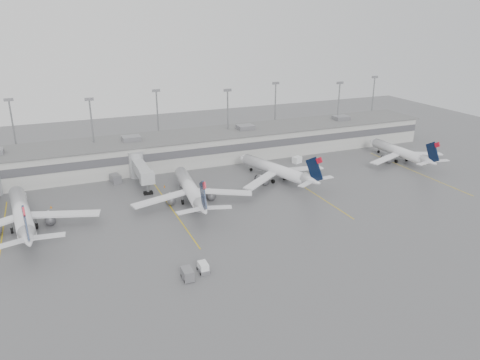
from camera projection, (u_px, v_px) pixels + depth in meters
name	position (u px, v px, depth m)	size (l,w,h in m)	color
ground	(292.00, 242.00, 91.36)	(260.00, 260.00, 0.00)	#525254
terminal	(199.00, 147.00, 140.28)	(152.00, 17.00, 9.45)	#9E9E99
light_masts	(193.00, 117.00, 142.62)	(142.40, 8.00, 20.60)	gray
jet_bridge_right	(139.00, 168.00, 122.30)	(4.00, 17.20, 7.00)	#9DA0A2
stand_markings	(244.00, 199.00, 112.19)	(105.25, 40.00, 0.01)	gold
jet_far_left	(22.00, 215.00, 95.22)	(30.22, 34.02, 11.01)	silver
jet_mid_left	(191.00, 190.00, 109.16)	(28.35, 31.90, 10.32)	silver
jet_mid_right	(278.00, 170.00, 123.06)	(26.46, 30.12, 10.03)	silver
jet_far_right	(401.00, 152.00, 139.29)	(26.01, 29.13, 9.43)	silver
baggage_tug	(203.00, 268.00, 80.57)	(1.79, 2.72, 1.74)	white
baggage_cart	(187.00, 274.00, 78.26)	(1.70, 2.94, 1.88)	slate
gse_uld_a	(20.00, 198.00, 110.69)	(2.48, 1.65, 1.76)	white
gse_uld_b	(184.00, 183.00, 120.82)	(2.17, 1.44, 1.53)	white
gse_uld_c	(297.00, 160.00, 138.81)	(2.67, 1.78, 1.89)	white
gse_loader	(116.00, 179.00, 122.60)	(2.19, 3.51, 2.19)	slate
cone_a	(51.00, 207.00, 106.94)	(0.39, 0.39, 0.63)	orange
cone_b	(164.00, 186.00, 119.49)	(0.41, 0.41, 0.66)	orange
cone_c	(271.00, 176.00, 126.74)	(0.38, 0.38, 0.60)	orange
cone_d	(381.00, 160.00, 140.40)	(0.39, 0.39, 0.61)	orange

